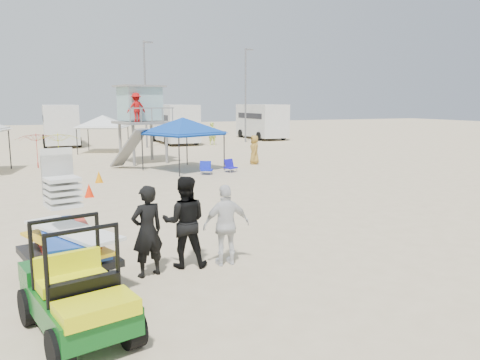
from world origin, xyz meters
name	(u,v)px	position (x,y,z in m)	size (l,w,h in m)	color
ground	(272,258)	(0.00, 0.00, 0.00)	(140.00, 140.00, 0.00)	beige
utility_cart	(75,285)	(-4.31, -1.98, 0.80)	(1.62, 2.47, 1.73)	#0C5116
surf_trailer	(65,236)	(-4.31, 0.35, 0.94)	(1.90, 2.83, 2.30)	black
man_left	(147,231)	(-2.79, 0.05, 0.93)	(0.68, 0.45, 1.86)	black
man_mid	(185,222)	(-1.94, 0.30, 0.98)	(0.95, 0.74, 1.95)	black
man_right	(226,225)	(-1.09, 0.05, 0.88)	(1.03, 0.43, 1.76)	silver
lifeguard_tower	(140,107)	(0.77, 18.05, 3.22)	(3.21, 3.21, 4.32)	gray
canopy_blue	(183,120)	(2.12, 14.12, 2.56)	(4.10, 4.10, 3.11)	black
canopy_white_c	(103,117)	(-0.49, 24.79, 2.44)	(3.89, 3.89, 2.98)	black
umbrella_a	(37,151)	(-4.79, 17.87, 0.95)	(2.06, 2.10, 1.89)	red
umbrella_b	(59,152)	(-3.75, 16.47, 0.98)	(2.14, 2.18, 1.96)	yellow
cone_near	(99,177)	(-2.35, 11.98, 0.25)	(0.34, 0.34, 0.50)	orange
cone_far	(89,190)	(-3.07, 8.85, 0.25)	(0.34, 0.34, 0.50)	#FF2808
beach_chair_b	(230,166)	(4.10, 12.66, 0.31)	(0.69, 0.76, 0.64)	#1510B6
beach_chair_c	(206,168)	(2.74, 12.39, 0.31)	(0.71, 0.79, 0.64)	#1020B7
rv_mid_left	(60,123)	(-3.00, 31.49, 1.80)	(2.65, 6.50, 3.25)	silver
rv_mid_right	(174,122)	(6.00, 29.99, 1.80)	(2.64, 7.00, 3.25)	silver
rv_far_right	(261,120)	(15.00, 31.49, 1.80)	(2.64, 6.60, 3.25)	silver
light_pole_left	(145,95)	(3.00, 27.00, 4.00)	(0.14, 0.14, 8.00)	slate
light_pole_right	(246,96)	(12.00, 28.50, 4.00)	(0.14, 0.14, 8.00)	slate
distant_beachgoers	(118,149)	(-0.60, 18.00, 0.83)	(19.00, 12.97, 1.84)	#BED750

